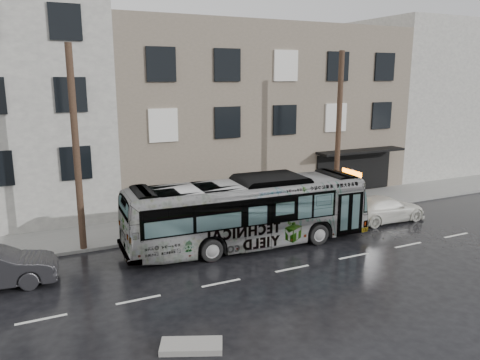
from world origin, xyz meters
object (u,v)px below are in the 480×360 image
at_px(utility_pole_rear, 76,150).
at_px(white_sedan, 385,209).
at_px(utility_pole_front, 338,134).
at_px(sign_post, 351,189).
at_px(bus, 248,212).

bearing_deg(utility_pole_rear, white_sedan, -8.64).
height_order(utility_pole_front, white_sedan, utility_pole_front).
bearing_deg(white_sedan, sign_post, 12.09).
height_order(sign_post, white_sedan, sign_post).
xyz_separation_m(utility_pole_rear, bus, (7.10, -2.54, -3.03)).
distance_m(utility_pole_front, bus, 7.95).
distance_m(utility_pole_front, utility_pole_rear, 14.00).
bearing_deg(sign_post, white_sedan, -79.27).
bearing_deg(utility_pole_rear, bus, -19.68).
relative_size(utility_pole_rear, sign_post, 3.75).
height_order(utility_pole_rear, bus, utility_pole_rear).
distance_m(utility_pole_front, white_sedan, 4.86).
height_order(utility_pole_front, sign_post, utility_pole_front).
relative_size(utility_pole_rear, white_sedan, 1.90).
relative_size(utility_pole_rear, bus, 0.77).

